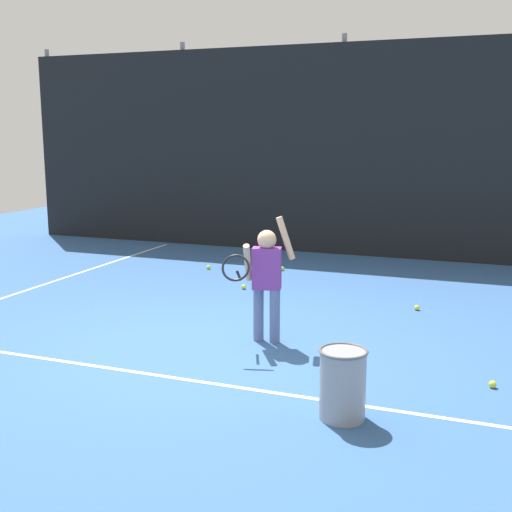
% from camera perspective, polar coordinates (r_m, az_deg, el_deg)
% --- Properties ---
extents(ground_plane, '(20.00, 20.00, 0.00)m').
position_cam_1_polar(ground_plane, '(6.83, -4.60, -8.13)').
color(ground_plane, '#335B93').
extents(court_line_baseline, '(9.00, 0.05, 0.00)m').
position_cam_1_polar(court_line_baseline, '(6.15, -7.91, -10.35)').
color(court_line_baseline, white).
rests_on(court_line_baseline, ground).
extents(court_line_sideline, '(0.05, 9.00, 0.00)m').
position_cam_1_polar(court_line_sideline, '(9.51, -20.97, -3.36)').
color(court_line_sideline, white).
rests_on(court_line_sideline, ground).
extents(back_fence_windscreen, '(12.91, 0.08, 3.73)m').
position_cam_1_polar(back_fence_windscreen, '(11.91, 7.41, 9.05)').
color(back_fence_windscreen, black).
rests_on(back_fence_windscreen, ground).
extents(fence_post_0, '(0.09, 0.09, 3.88)m').
position_cam_1_polar(fence_post_0, '(14.78, -17.33, 9.27)').
color(fence_post_0, slate).
rests_on(fence_post_0, ground).
extents(fence_post_1, '(0.09, 0.09, 3.88)m').
position_cam_1_polar(fence_post_1, '(13.07, -6.25, 9.56)').
color(fence_post_1, slate).
rests_on(fence_post_1, ground).
extents(fence_post_2, '(0.09, 0.09, 3.88)m').
position_cam_1_polar(fence_post_2, '(11.97, 7.49, 9.42)').
color(fence_post_2, slate).
rests_on(fence_post_2, ground).
extents(tennis_player, '(0.61, 0.69, 1.35)m').
position_cam_1_polar(tennis_player, '(6.85, 0.83, -1.71)').
color(tennis_player, slate).
rests_on(tennis_player, ground).
extents(ball_hopper, '(0.38, 0.38, 0.56)m').
position_cam_1_polar(ball_hopper, '(5.21, 7.55, -10.94)').
color(ball_hopper, gray).
rests_on(ball_hopper, ground).
extents(tennis_ball_2, '(0.07, 0.07, 0.07)m').
position_cam_1_polar(tennis_ball_2, '(6.19, 19.92, -10.46)').
color(tennis_ball_2, '#CCE033').
rests_on(tennis_ball_2, ground).
extents(tennis_ball_4, '(0.07, 0.07, 0.07)m').
position_cam_1_polar(tennis_ball_4, '(10.68, -4.15, -0.99)').
color(tennis_ball_4, '#CCE033').
rests_on(tennis_ball_4, ground).
extents(tennis_ball_5, '(0.07, 0.07, 0.07)m').
position_cam_1_polar(tennis_ball_5, '(8.48, 13.84, -4.39)').
color(tennis_ball_5, '#CCE033').
rests_on(tennis_ball_5, ground).
extents(tennis_ball_7, '(0.07, 0.07, 0.07)m').
position_cam_1_polar(tennis_ball_7, '(9.32, -1.08, -2.70)').
color(tennis_ball_7, '#CCE033').
rests_on(tennis_ball_7, ground).
extents(tennis_ball_8, '(0.07, 0.07, 0.07)m').
position_cam_1_polar(tennis_ball_8, '(10.56, 2.31, -1.11)').
color(tennis_ball_8, '#CCE033').
rests_on(tennis_ball_8, ground).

